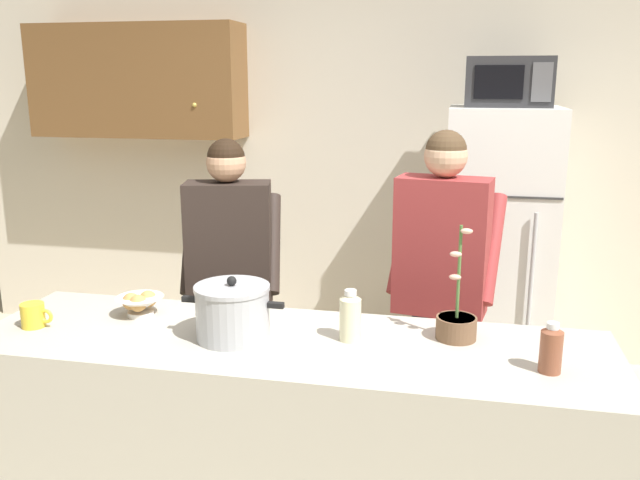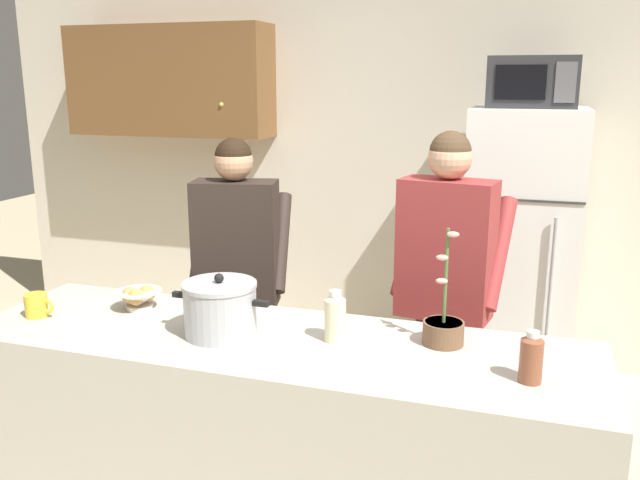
# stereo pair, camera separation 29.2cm
# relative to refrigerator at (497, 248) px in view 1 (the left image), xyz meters

# --- Properties ---
(back_wall_unit) EXTENTS (6.00, 0.48, 2.60)m
(back_wall_unit) POSITION_rel_refrigerator_xyz_m (-1.10, 0.41, 0.54)
(back_wall_unit) COLOR beige
(back_wall_unit) RESTS_ON ground
(kitchen_island) EXTENTS (2.37, 0.68, 0.92)m
(kitchen_island) POSITION_rel_refrigerator_xyz_m (-0.83, -1.85, -0.39)
(kitchen_island) COLOR #BCB7A8
(kitchen_island) RESTS_ON ground
(refrigerator) EXTENTS (0.64, 0.68, 1.70)m
(refrigerator) POSITION_rel_refrigerator_xyz_m (0.00, 0.00, 0.00)
(refrigerator) COLOR white
(refrigerator) RESTS_ON ground
(microwave) EXTENTS (0.48, 0.37, 0.28)m
(microwave) POSITION_rel_refrigerator_xyz_m (0.00, -0.02, 0.99)
(microwave) COLOR #2D2D30
(microwave) RESTS_ON refrigerator
(person_near_pot) EXTENTS (0.55, 0.49, 1.59)m
(person_near_pot) POSITION_rel_refrigerator_xyz_m (-1.32, -1.13, 0.14)
(person_near_pot) COLOR black
(person_near_pot) RESTS_ON ground
(person_by_sink) EXTENTS (0.55, 0.48, 1.64)m
(person_by_sink) POSITION_rel_refrigerator_xyz_m (-0.31, -1.07, 0.17)
(person_by_sink) COLOR #33384C
(person_by_sink) RESTS_ON ground
(cooking_pot) EXTENTS (0.39, 0.28, 0.24)m
(cooking_pot) POSITION_rel_refrigerator_xyz_m (-1.04, -1.87, 0.17)
(cooking_pot) COLOR #ADAFB5
(cooking_pot) RESTS_ON kitchen_island
(coffee_mug) EXTENTS (0.13, 0.09, 0.10)m
(coffee_mug) POSITION_rel_refrigerator_xyz_m (-1.84, -1.93, 0.12)
(coffee_mug) COLOR yellow
(coffee_mug) RESTS_ON kitchen_island
(bread_bowl) EXTENTS (0.19, 0.19, 0.10)m
(bread_bowl) POSITION_rel_refrigerator_xyz_m (-1.49, -1.73, 0.12)
(bread_bowl) COLOR white
(bread_bowl) RESTS_ON kitchen_island
(bottle_near_edge) EXTENTS (0.08, 0.08, 0.19)m
(bottle_near_edge) POSITION_rel_refrigerator_xyz_m (-0.61, -1.80, 0.16)
(bottle_near_edge) COLOR beige
(bottle_near_edge) RESTS_ON kitchen_island
(bottle_mid_counter) EXTENTS (0.07, 0.07, 0.17)m
(bottle_mid_counter) POSITION_rel_refrigerator_xyz_m (0.08, -1.94, 0.15)
(bottle_mid_counter) COLOR brown
(bottle_mid_counter) RESTS_ON kitchen_island
(potted_orchid) EXTENTS (0.15, 0.15, 0.43)m
(potted_orchid) POSITION_rel_refrigerator_xyz_m (-0.23, -1.71, 0.13)
(potted_orchid) COLOR brown
(potted_orchid) RESTS_ON kitchen_island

